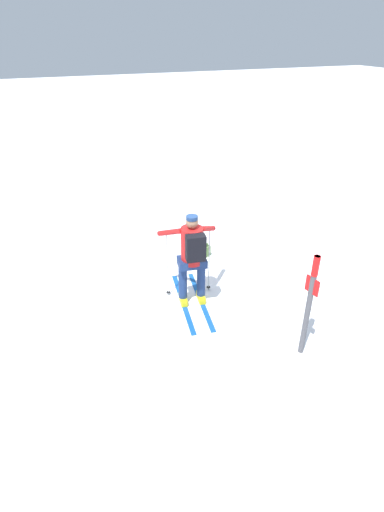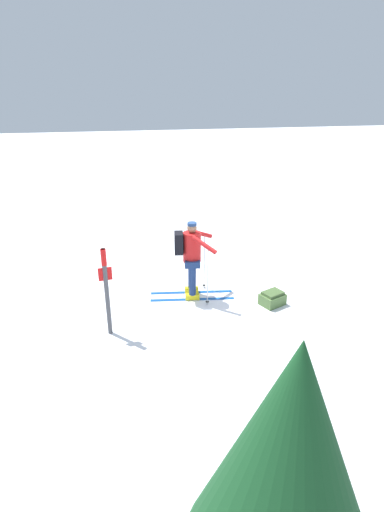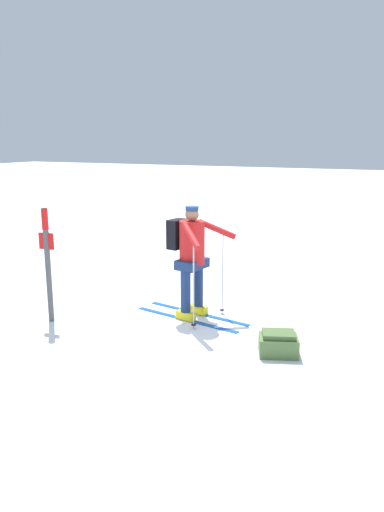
{
  "view_description": "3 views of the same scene",
  "coord_description": "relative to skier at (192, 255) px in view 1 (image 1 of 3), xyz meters",
  "views": [
    {
      "loc": [
        5.78,
        -2.71,
        4.32
      ],
      "look_at": [
        0.35,
        -0.48,
        0.95
      ],
      "focal_mm": 28.0,
      "sensor_mm": 36.0,
      "label": 1
    },
    {
      "loc": [
        2.15,
        7.08,
        4.19
      ],
      "look_at": [
        0.35,
        -0.48,
        0.95
      ],
      "focal_mm": 28.0,
      "sensor_mm": 36.0,
      "label": 2
    },
    {
      "loc": [
        -2.74,
        6.0,
        2.65
      ],
      "look_at": [
        0.35,
        -0.48,
        0.95
      ],
      "focal_mm": 35.0,
      "sensor_mm": 36.0,
      "label": 3
    }
  ],
  "objects": [
    {
      "name": "ground_plane",
      "position": [
        -0.37,
        0.49,
        -0.99
      ],
      "size": [
        80.0,
        80.0,
        0.0
      ],
      "primitive_type": "plane",
      "color": "white"
    },
    {
      "name": "dropped_backpack",
      "position": [
        -1.58,
        0.76,
        -0.85
      ],
      "size": [
        0.58,
        0.52,
        0.3
      ],
      "color": "#4C6B38",
      "rests_on": "ground_plane"
    },
    {
      "name": "skier",
      "position": [
        0.0,
        0.0,
        0.0
      ],
      "size": [
        1.86,
        1.05,
        1.69
      ],
      "color": "#144C9E",
      "rests_on": "ground_plane"
    },
    {
      "name": "trail_marker",
      "position": [
        1.8,
        1.06,
        0.0
      ],
      "size": [
        0.24,
        0.09,
        1.69
      ],
      "color": "#4C4C51",
      "rests_on": "ground_plane"
    }
  ]
}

